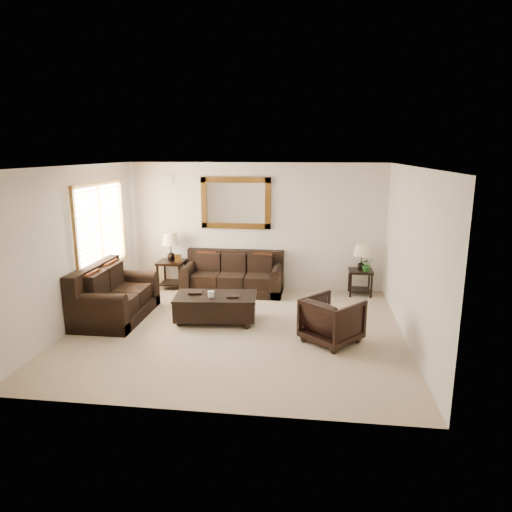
# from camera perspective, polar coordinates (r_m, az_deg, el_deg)

# --- Properties ---
(room) EXTENTS (5.51, 5.01, 2.71)m
(room) POSITION_cam_1_polar(r_m,az_deg,el_deg) (7.37, -2.59, 0.61)
(room) COLOR #9E886D
(room) RESTS_ON ground
(window) EXTENTS (0.07, 1.96, 1.66)m
(window) POSITION_cam_1_polar(r_m,az_deg,el_deg) (9.02, -18.78, 3.49)
(window) COLOR white
(window) RESTS_ON room
(mirror) EXTENTS (1.50, 0.06, 1.10)m
(mirror) POSITION_cam_1_polar(r_m,az_deg,el_deg) (9.76, -2.56, 6.62)
(mirror) COLOR #43290D
(mirror) RESTS_ON room
(air_vent) EXTENTS (0.25, 0.02, 0.18)m
(air_vent) POSITION_cam_1_polar(r_m,az_deg,el_deg) (10.09, -11.05, 9.46)
(air_vent) COLOR #999999
(air_vent) RESTS_ON room
(sofa) EXTENTS (2.09, 0.90, 0.85)m
(sofa) POSITION_cam_1_polar(r_m,az_deg,el_deg) (9.69, -2.84, -2.72)
(sofa) COLOR black
(sofa) RESTS_ON room
(loveseat) EXTENTS (1.02, 1.72, 0.97)m
(loveseat) POSITION_cam_1_polar(r_m,az_deg,el_deg) (8.57, -17.46, -5.11)
(loveseat) COLOR black
(loveseat) RESTS_ON room
(end_table_left) EXTENTS (0.56, 0.56, 1.23)m
(end_table_left) POSITION_cam_1_polar(r_m,az_deg,el_deg) (9.98, -10.57, 0.47)
(end_table_left) COLOR black
(end_table_left) RESTS_ON room
(end_table_right) EXTENTS (0.49, 0.49, 1.07)m
(end_table_right) POSITION_cam_1_polar(r_m,az_deg,el_deg) (9.63, 13.01, -0.75)
(end_table_right) COLOR black
(end_table_right) RESTS_ON room
(coffee_table) EXTENTS (1.48, 0.89, 0.60)m
(coffee_table) POSITION_cam_1_polar(r_m,az_deg,el_deg) (8.05, -5.07, -6.14)
(coffee_table) COLOR black
(coffee_table) RESTS_ON room
(armchair) EXTENTS (1.05, 1.05, 0.79)m
(armchair) POSITION_cam_1_polar(r_m,az_deg,el_deg) (7.25, 9.49, -7.66)
(armchair) COLOR black
(armchair) RESTS_ON floor
(potted_plant) EXTENTS (0.29, 0.32, 0.22)m
(potted_plant) POSITION_cam_1_polar(r_m,az_deg,el_deg) (9.57, 13.68, -1.22)
(potted_plant) COLOR #21551D
(potted_plant) RESTS_ON end_table_right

